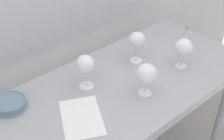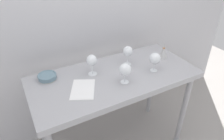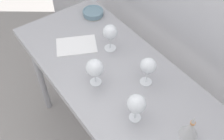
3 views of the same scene
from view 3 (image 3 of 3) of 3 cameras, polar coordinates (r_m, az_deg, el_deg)
steel_counter at (r=1.63m, az=-0.02°, el=-2.48°), size 1.40×0.65×0.90m
wine_glass_far_right at (r=1.41m, az=7.75°, el=0.76°), size 0.09×0.09×0.18m
wine_glass_near_right at (r=1.26m, az=5.27°, el=-7.34°), size 0.09×0.09×0.17m
wine_glass_near_center at (r=1.41m, az=-3.72°, el=0.37°), size 0.10×0.10×0.17m
wine_glass_far_left at (r=1.60m, az=-0.42°, el=8.03°), size 0.09×0.09×0.18m
tasting_sheet_upper at (r=1.72m, az=-7.65°, el=5.30°), size 0.27×0.30×0.00m
tasting_bowl at (r=1.94m, az=-4.08°, el=12.19°), size 0.15×0.15×0.04m
decanter_funnel at (r=1.32m, az=16.45°, el=-12.05°), size 0.09×0.09×0.15m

